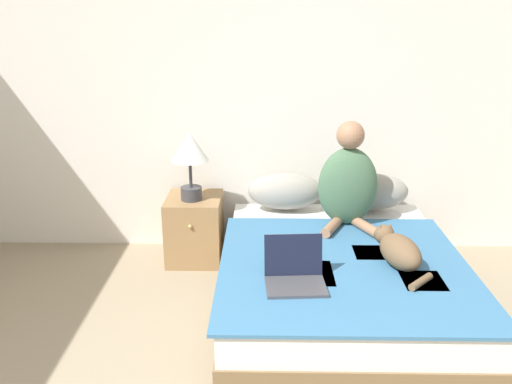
{
  "coord_description": "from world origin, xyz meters",
  "views": [
    {
      "loc": [
        0.19,
        -1.13,
        1.85
      ],
      "look_at": [
        0.12,
        2.19,
        0.75
      ],
      "focal_mm": 38.0,
      "sensor_mm": 36.0,
      "label": 1
    }
  ],
  "objects_px": {
    "bed": "(339,280)",
    "nightstand": "(195,228)",
    "pillow_far": "(371,192)",
    "cat_tabby": "(398,250)",
    "table_lamp": "(190,153)",
    "person_sitting": "(348,182)",
    "laptop_open": "(295,275)",
    "pillow_near": "(285,191)"
  },
  "relations": [
    {
      "from": "nightstand",
      "to": "table_lamp",
      "type": "bearing_deg",
      "value": -100.31
    },
    {
      "from": "bed",
      "to": "nightstand",
      "type": "relative_size",
      "value": 3.78
    },
    {
      "from": "pillow_near",
      "to": "nightstand",
      "type": "distance_m",
      "value": 0.76
    },
    {
      "from": "pillow_far",
      "to": "table_lamp",
      "type": "bearing_deg",
      "value": -175.23
    },
    {
      "from": "pillow_far",
      "to": "laptop_open",
      "type": "bearing_deg",
      "value": -117.51
    },
    {
      "from": "bed",
      "to": "table_lamp",
      "type": "height_order",
      "value": "table_lamp"
    },
    {
      "from": "pillow_near",
      "to": "nightstand",
      "type": "height_order",
      "value": "pillow_near"
    },
    {
      "from": "bed",
      "to": "pillow_far",
      "type": "relative_size",
      "value": 3.37
    },
    {
      "from": "pillow_far",
      "to": "nightstand",
      "type": "distance_m",
      "value": 1.39
    },
    {
      "from": "bed",
      "to": "table_lamp",
      "type": "relative_size",
      "value": 3.68
    },
    {
      "from": "person_sitting",
      "to": "pillow_far",
      "type": "bearing_deg",
      "value": 53.92
    },
    {
      "from": "cat_tabby",
      "to": "nightstand",
      "type": "relative_size",
      "value": 1.14
    },
    {
      "from": "pillow_far",
      "to": "laptop_open",
      "type": "distance_m",
      "value": 1.39
    },
    {
      "from": "cat_tabby",
      "to": "nightstand",
      "type": "xyz_separation_m",
      "value": [
        -1.35,
        0.92,
        -0.25
      ]
    },
    {
      "from": "cat_tabby",
      "to": "nightstand",
      "type": "bearing_deg",
      "value": 39.96
    },
    {
      "from": "pillow_far",
      "to": "nightstand",
      "type": "height_order",
      "value": "pillow_far"
    },
    {
      "from": "pillow_near",
      "to": "cat_tabby",
      "type": "distance_m",
      "value": 1.18
    },
    {
      "from": "pillow_far",
      "to": "table_lamp",
      "type": "xyz_separation_m",
      "value": [
        -1.37,
        -0.11,
        0.33
      ]
    },
    {
      "from": "bed",
      "to": "person_sitting",
      "type": "relative_size",
      "value": 2.57
    },
    {
      "from": "cat_tabby",
      "to": "laptop_open",
      "type": "distance_m",
      "value": 0.68
    },
    {
      "from": "bed",
      "to": "person_sitting",
      "type": "bearing_deg",
      "value": 78.22
    },
    {
      "from": "pillow_far",
      "to": "bed",
      "type": "bearing_deg",
      "value": -112.43
    },
    {
      "from": "laptop_open",
      "to": "table_lamp",
      "type": "relative_size",
      "value": 0.67
    },
    {
      "from": "bed",
      "to": "pillow_near",
      "type": "bearing_deg",
      "value": 112.45
    },
    {
      "from": "person_sitting",
      "to": "bed",
      "type": "bearing_deg",
      "value": -101.78
    },
    {
      "from": "bed",
      "to": "pillow_near",
      "type": "relative_size",
      "value": 3.37
    },
    {
      "from": "person_sitting",
      "to": "table_lamp",
      "type": "relative_size",
      "value": 1.43
    },
    {
      "from": "bed",
      "to": "person_sitting",
      "type": "distance_m",
      "value": 0.72
    },
    {
      "from": "person_sitting",
      "to": "laptop_open",
      "type": "distance_m",
      "value": 1.04
    },
    {
      "from": "bed",
      "to": "pillow_far",
      "type": "height_order",
      "value": "pillow_far"
    },
    {
      "from": "table_lamp",
      "to": "bed",
      "type": "bearing_deg",
      "value": -33.37
    },
    {
      "from": "bed",
      "to": "cat_tabby",
      "type": "bearing_deg",
      "value": -29.88
    },
    {
      "from": "pillow_near",
      "to": "table_lamp",
      "type": "height_order",
      "value": "table_lamp"
    },
    {
      "from": "pillow_near",
      "to": "cat_tabby",
      "type": "height_order",
      "value": "pillow_near"
    },
    {
      "from": "pillow_far",
      "to": "pillow_near",
      "type": "bearing_deg",
      "value": 180.0
    },
    {
      "from": "pillow_near",
      "to": "cat_tabby",
      "type": "bearing_deg",
      "value": -56.55
    },
    {
      "from": "person_sitting",
      "to": "cat_tabby",
      "type": "bearing_deg",
      "value": -71.97
    },
    {
      "from": "pillow_far",
      "to": "cat_tabby",
      "type": "height_order",
      "value": "pillow_far"
    },
    {
      "from": "nightstand",
      "to": "table_lamp",
      "type": "xyz_separation_m",
      "value": [
        -0.01,
        -0.05,
        0.62
      ]
    },
    {
      "from": "person_sitting",
      "to": "cat_tabby",
      "type": "xyz_separation_m",
      "value": [
        0.22,
        -0.67,
        -0.21
      ]
    },
    {
      "from": "bed",
      "to": "pillow_far",
      "type": "xyz_separation_m",
      "value": [
        0.33,
        0.8,
        0.35
      ]
    },
    {
      "from": "laptop_open",
      "to": "person_sitting",
      "type": "bearing_deg",
      "value": 61.87
    }
  ]
}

